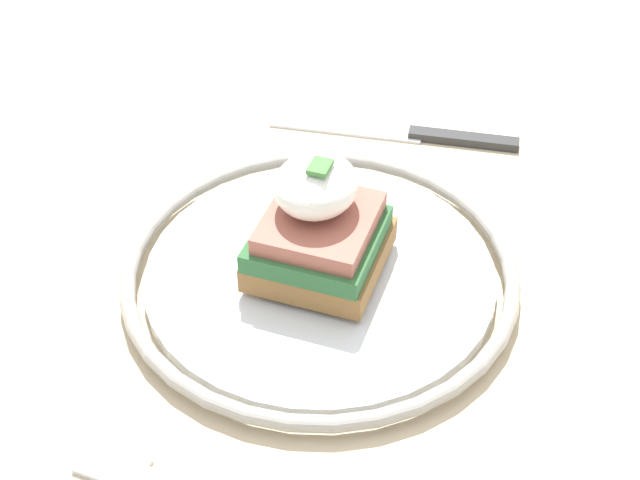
# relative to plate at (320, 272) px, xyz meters

# --- Properties ---
(dining_table) EXTENTS (1.11, 0.87, 0.76)m
(dining_table) POSITION_rel_plate_xyz_m (-0.02, -0.01, -0.11)
(dining_table) COLOR #C6B28E
(dining_table) RESTS_ON ground_plane
(plate) EXTENTS (0.25, 0.25, 0.02)m
(plate) POSITION_rel_plate_xyz_m (0.00, 0.00, 0.00)
(plate) COLOR silver
(plate) RESTS_ON dining_table
(sandwich) EXTENTS (0.11, 0.08, 0.08)m
(sandwich) POSITION_rel_plate_xyz_m (0.00, 0.00, 0.04)
(sandwich) COLOR olive
(sandwich) RESTS_ON plate
(knife) EXTENTS (0.04, 0.20, 0.01)m
(knife) POSITION_rel_plate_xyz_m (0.18, -0.02, -0.01)
(knife) COLOR #2D2D2D
(knife) RESTS_ON dining_table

